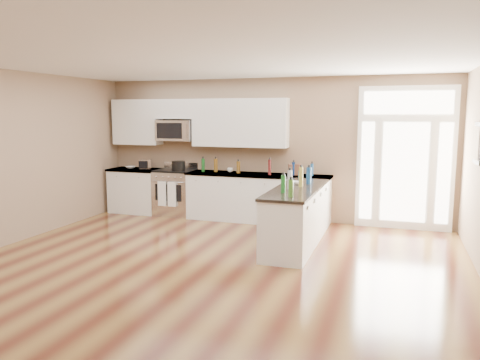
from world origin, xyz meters
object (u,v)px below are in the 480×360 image
object	(u,v)px
kitchen_range	(175,192)
peninsula_cabinet	(296,219)
toaster_oven	(146,164)
stockpot	(178,166)

from	to	relation	value
kitchen_range	peninsula_cabinet	bearing A→B (deg)	-26.80
toaster_oven	peninsula_cabinet	bearing A→B (deg)	-41.88
peninsula_cabinet	kitchen_range	xyz separation A→B (m)	(-2.87, 1.45, 0.04)
toaster_oven	stockpot	bearing A→B (deg)	-29.36
stockpot	kitchen_range	bearing A→B (deg)	140.22
kitchen_range	toaster_oven	size ratio (longest dim) A/B	4.48
peninsula_cabinet	stockpot	bearing A→B (deg)	153.99
peninsula_cabinet	toaster_oven	world-z (taller)	toaster_oven
stockpot	toaster_oven	world-z (taller)	stockpot
peninsula_cabinet	toaster_oven	xyz separation A→B (m)	(-3.57, 1.48, 0.61)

